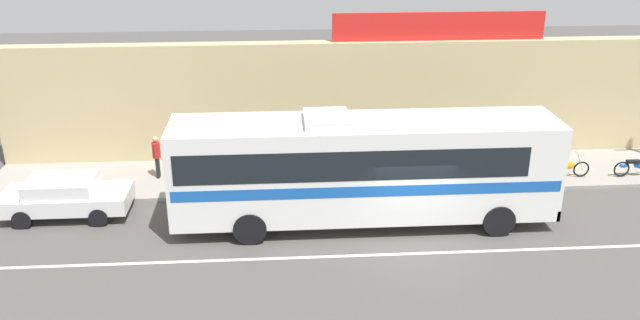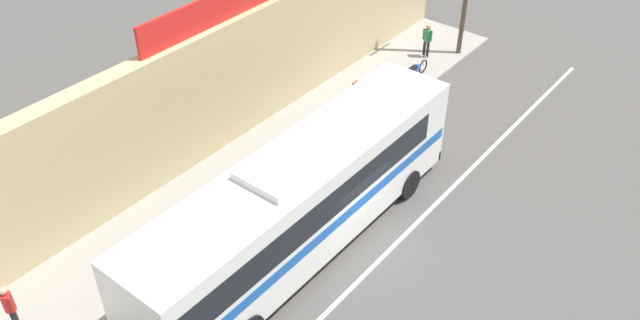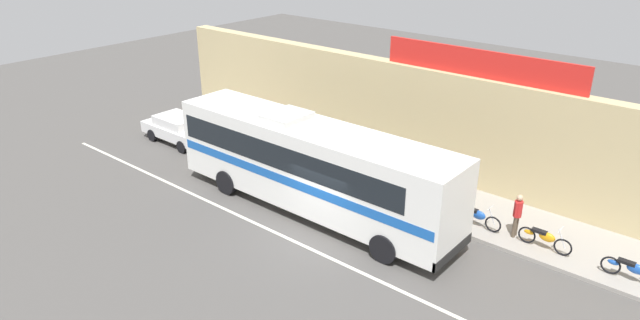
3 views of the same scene
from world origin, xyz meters
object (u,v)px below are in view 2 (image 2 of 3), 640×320
motorcycle_blue (317,139)px  motorcycle_red (415,70)px  motorcycle_green (376,96)px  intercity_bus (300,199)px  motorcycle_purple (340,124)px  pedestrian_near_shop (9,306)px  pedestrian_far_right (427,38)px  pedestrian_by_curb (357,95)px

motorcycle_blue → motorcycle_red: same height
motorcycle_red → motorcycle_green: bearing=178.0°
intercity_bus → motorcycle_purple: intercity_bus is taller
motorcycle_green → pedestrian_near_shop: bearing=176.0°
motorcycle_green → intercity_bus: bearing=-160.5°
motorcycle_purple → motorcycle_blue: bearing=178.0°
motorcycle_green → motorcycle_red: 2.81m
intercity_bus → pedestrian_near_shop: 8.30m
intercity_bus → pedestrian_near_shop: bearing=151.3°
motorcycle_green → pedestrian_far_right: 4.90m
motorcycle_green → motorcycle_red: size_ratio=0.97×
motorcycle_green → motorcycle_purple: size_ratio=0.97×
intercity_bus → pedestrian_by_curb: bearing=23.4°
motorcycle_red → intercity_bus: bearing=-165.7°
motorcycle_purple → motorcycle_red: (5.31, -0.03, 0.00)m
motorcycle_blue → pedestrian_near_shop: (-11.57, 1.10, 0.53)m
pedestrian_far_right → motorcycle_purple: bearing=-174.9°
intercity_bus → motorcycle_red: 11.41m
pedestrian_near_shop → pedestrian_far_right: bearing=-1.4°
intercity_bus → motorcycle_blue: size_ratio=6.43×
motorcycle_purple → motorcycle_red: 5.31m
pedestrian_by_curb → pedestrian_near_shop: bearing=176.4°
pedestrian_near_shop → motorcycle_green: bearing=-4.0°
motorcycle_blue → motorcycle_red: (6.62, -0.07, 0.00)m
motorcycle_blue → motorcycle_purple: bearing=-2.0°
pedestrian_by_curb → motorcycle_purple: bearing=-170.3°
pedestrian_far_right → intercity_bus: bearing=-165.0°
motorcycle_blue → motorcycle_green: bearing=0.4°
motorcycle_purple → intercity_bus: bearing=-153.5°
pedestrian_far_right → pedestrian_by_curb: (-5.93, -0.42, 0.05)m
motorcycle_green → motorcycle_purple: bearing=-178.3°
motorcycle_purple → pedestrian_far_right: pedestrian_far_right is taller
motorcycle_red → pedestrian_by_curb: pedestrian_by_curb is taller
pedestrian_far_right → pedestrian_near_shop: 20.23m
pedestrian_by_curb → motorcycle_blue: bearing=-175.9°
pedestrian_far_right → motorcycle_green: bearing=-173.1°
pedestrian_far_right → pedestrian_by_curb: 5.94m
motorcycle_blue → pedestrian_near_shop: 11.64m
motorcycle_red → pedestrian_near_shop: size_ratio=1.16×
intercity_bus → pedestrian_near_shop: size_ratio=7.45×
motorcycle_blue → motorcycle_red: 6.62m
motorcycle_blue → pedestrian_far_right: bearing=4.0°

